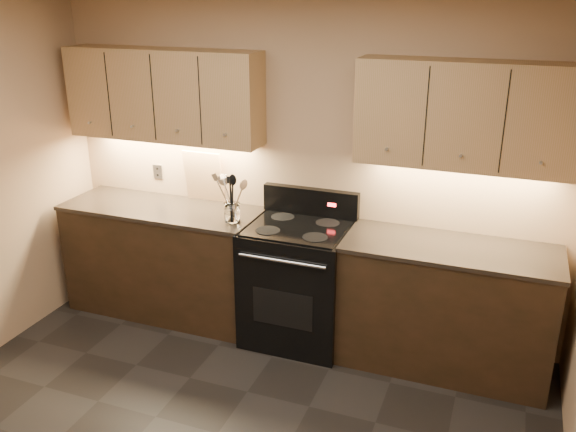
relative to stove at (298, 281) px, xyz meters
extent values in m
cube|color=tan|center=(-0.08, 0.32, 0.82)|extent=(4.00, 0.04, 2.60)
cube|color=black|center=(-1.18, 0.02, -0.03)|extent=(1.60, 0.60, 0.90)
cube|color=#352B22|center=(-1.18, 0.02, 0.44)|extent=(1.62, 0.62, 0.03)
cube|color=black|center=(1.10, 0.02, -0.03)|extent=(1.44, 0.60, 0.90)
cube|color=#352B22|center=(1.10, 0.02, 0.44)|extent=(1.46, 0.62, 0.03)
cube|color=black|center=(0.00, -0.01, -0.02)|extent=(0.76, 0.65, 0.92)
cube|color=black|center=(0.00, -0.01, 0.45)|extent=(0.70, 0.60, 0.01)
cube|color=black|center=(0.00, 0.28, 0.55)|extent=(0.76, 0.07, 0.22)
cube|color=red|center=(0.18, 0.24, 0.56)|extent=(0.06, 0.00, 0.03)
cylinder|color=silver|center=(0.00, -0.35, 0.32)|extent=(0.65, 0.02, 0.02)
cube|color=black|center=(0.00, -0.33, -0.07)|extent=(0.46, 0.00, 0.28)
cylinder|color=black|center=(-0.18, -0.16, 0.45)|extent=(0.18, 0.18, 0.00)
cylinder|color=black|center=(0.18, -0.16, 0.45)|extent=(0.18, 0.18, 0.00)
cylinder|color=black|center=(-0.18, 0.14, 0.45)|extent=(0.18, 0.18, 0.00)
cylinder|color=black|center=(0.18, 0.14, 0.45)|extent=(0.18, 0.18, 0.00)
cube|color=#AB7F55|center=(-1.18, 0.17, 1.32)|extent=(1.60, 0.30, 0.70)
cube|color=#AB7F55|center=(1.10, 0.17, 1.32)|extent=(1.44, 0.30, 0.70)
cube|color=#B2B5BA|center=(-1.38, 0.31, 0.64)|extent=(0.08, 0.01, 0.12)
cylinder|color=white|center=(-0.50, -0.08, 0.52)|extent=(0.12, 0.12, 0.15)
cylinder|color=white|center=(-0.50, -0.08, 0.46)|extent=(0.12, 0.12, 0.02)
cube|color=tan|center=(-0.92, 0.27, 0.66)|extent=(0.34, 0.09, 0.42)
camera|label=1|loc=(1.40, -3.93, 2.10)|focal=38.00mm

